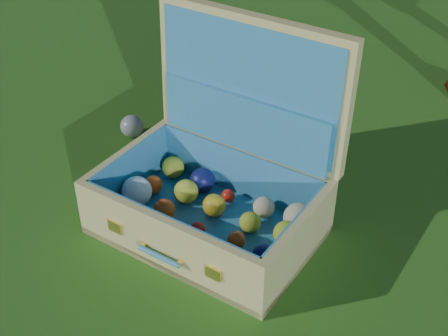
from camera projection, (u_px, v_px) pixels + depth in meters
ground at (276, 215)px, 1.66m from camera, size 60.00×60.00×0.00m
stray_ball at (132, 126)px, 1.96m from camera, size 0.07×0.07×0.07m
suitcase at (221, 174)px, 1.57m from camera, size 0.56×0.44×0.52m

